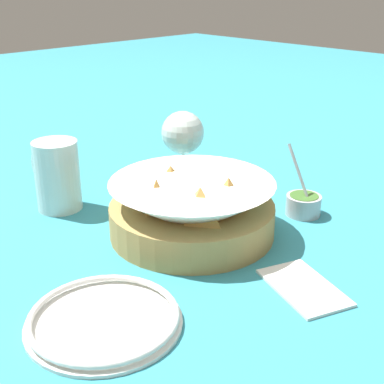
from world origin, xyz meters
TOP-DOWN VIEW (x-y plane):
  - ground_plane at (0.00, 0.00)m, footprint 4.00×4.00m
  - food_basket at (-0.04, 0.04)m, footprint 0.25×0.25m
  - sauce_cup at (-0.12, -0.15)m, footprint 0.07×0.06m
  - wine_glass at (0.13, -0.11)m, footprint 0.08×0.08m
  - beer_mug at (0.19, 0.13)m, footprint 0.12×0.08m
  - side_plate at (-0.13, 0.27)m, footprint 0.18×0.18m
  - napkin at (-0.25, 0.04)m, footprint 0.14×0.11m

SIDE VIEW (x-z plane):
  - ground_plane at x=0.00m, z-range 0.00..0.00m
  - napkin at x=-0.25m, z-range 0.00..0.01m
  - side_plate at x=-0.13m, z-range 0.00..0.01m
  - sauce_cup at x=-0.12m, z-range -0.04..0.08m
  - food_basket at x=-0.04m, z-range -0.01..0.09m
  - beer_mug at x=0.19m, z-range 0.00..0.12m
  - wine_glass at x=0.13m, z-range 0.02..0.16m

